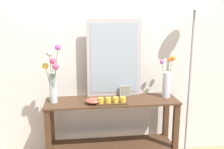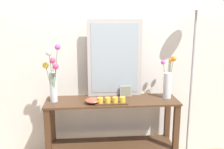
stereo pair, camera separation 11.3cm
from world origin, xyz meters
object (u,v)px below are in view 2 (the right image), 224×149
tall_vase_left (53,77)px  candle_tray (111,101)px  mirror_leaning (115,58)px  floor_lamp (193,56)px  vase_right (168,82)px  decorative_bowl (93,100)px  picture_frame_small (126,91)px  console_table (112,125)px

tall_vase_left → candle_tray: 0.63m
tall_vase_left → candle_tray: bearing=-9.4°
mirror_leaning → floor_lamp: bearing=-6.1°
tall_vase_left → vase_right: size_ratio=1.33×
decorative_bowl → vase_right: bearing=8.4°
vase_right → picture_frame_small: bearing=168.6°
decorative_bowl → floor_lamp: (1.06, 0.16, 0.40)m
decorative_bowl → tall_vase_left: bearing=171.1°
vase_right → decorative_bowl: size_ratio=2.85×
candle_tray → floor_lamp: (0.88, 0.19, 0.41)m
mirror_leaning → floor_lamp: size_ratio=0.46×
floor_lamp → tall_vase_left: bearing=-176.2°
mirror_leaning → floor_lamp: 0.83m
picture_frame_small → floor_lamp: 0.80m
console_table → tall_vase_left: size_ratio=2.30×
decorative_bowl → picture_frame_small: bearing=29.5°
console_table → candle_tray: size_ratio=4.29×
console_table → vase_right: size_ratio=3.06×
floor_lamp → picture_frame_small: bearing=176.3°
mirror_leaning → floor_lamp: floor_lamp is taller
tall_vase_left → vase_right: (1.18, 0.05, -0.09)m
picture_frame_small → tall_vase_left: bearing=-169.4°
console_table → picture_frame_small: 0.40m
tall_vase_left → decorative_bowl: bearing=-8.9°
candle_tray → decorative_bowl: bearing=169.7°
tall_vase_left → candle_tray: size_ratio=1.86×
vase_right → candle_tray: (-0.61, -0.15, -0.15)m
vase_right → floor_lamp: (0.27, 0.04, 0.26)m
console_table → candle_tray: (-0.02, -0.12, 0.31)m
tall_vase_left → mirror_leaning: bearing=16.2°
mirror_leaning → picture_frame_small: 0.37m
mirror_leaning → tall_vase_left: (-0.63, -0.18, -0.15)m
console_table → vase_right: vase_right is taller
vase_right → picture_frame_small: size_ratio=3.59×
mirror_leaning → vase_right: size_ratio=1.83×
console_table → picture_frame_small: (0.16, 0.12, 0.34)m
vase_right → picture_frame_small: 0.45m
picture_frame_small → mirror_leaning: bearing=160.1°
console_table → vase_right: bearing=3.1°
picture_frame_small → floor_lamp: bearing=-3.7°
console_table → decorative_bowl: (-0.20, -0.08, 0.31)m
tall_vase_left → floor_lamp: 1.47m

